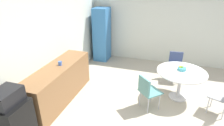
% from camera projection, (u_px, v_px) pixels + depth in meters
% --- Properties ---
extents(ground_plane, '(6.00, 6.00, 0.00)m').
position_uv_depth(ground_plane, '(170.00, 115.00, 4.15)').
color(ground_plane, '#B2A893').
extents(wall_back, '(6.00, 0.10, 2.60)m').
position_uv_depth(wall_back, '(47.00, 46.00, 4.44)').
color(wall_back, silver).
rests_on(wall_back, ground_plane).
extents(wall_side_right, '(0.10, 6.00, 2.60)m').
position_uv_depth(wall_side_right, '(178.00, 27.00, 6.23)').
color(wall_side_right, silver).
rests_on(wall_side_right, ground_plane).
extents(counter_block, '(2.20, 0.60, 0.90)m').
position_uv_depth(counter_block, '(59.00, 83.00, 4.51)').
color(counter_block, brown).
rests_on(counter_block, ground_plane).
extents(mini_fridge, '(0.54, 0.54, 0.88)m').
position_uv_depth(mini_fridge, '(13.00, 124.00, 3.26)').
color(mini_fridge, black).
rests_on(mini_fridge, ground_plane).
extents(microwave, '(0.48, 0.38, 0.26)m').
position_uv_depth(microwave, '(6.00, 97.00, 3.02)').
color(microwave, black).
rests_on(microwave, mini_fridge).
extents(locker_cabinet, '(0.60, 0.50, 1.88)m').
position_uv_depth(locker_cabinet, '(102.00, 35.00, 6.68)').
color(locker_cabinet, '#3372B2').
rests_on(locker_cabinet, ground_plane).
extents(round_table, '(1.16, 1.16, 0.74)m').
position_uv_depth(round_table, '(181.00, 76.00, 4.51)').
color(round_table, silver).
rests_on(round_table, ground_plane).
extents(chair_navy, '(0.46, 0.46, 0.83)m').
position_uv_depth(chair_navy, '(176.00, 63.00, 5.44)').
color(chair_navy, silver).
rests_on(chair_navy, ground_plane).
extents(chair_teal, '(0.59, 0.59, 0.83)m').
position_uv_depth(chair_teal, '(147.00, 89.00, 4.13)').
color(chair_teal, silver).
rests_on(chair_teal, ground_plane).
extents(fruit_bowl, '(0.20, 0.20, 0.11)m').
position_uv_depth(fruit_bowl, '(182.00, 69.00, 4.50)').
color(fruit_bowl, teal).
rests_on(fruit_bowl, round_table).
extents(mug_white, '(0.13, 0.08, 0.09)m').
position_uv_depth(mug_white, '(60.00, 63.00, 4.38)').
color(mug_white, '#3F66BF').
rests_on(mug_white, counter_block).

